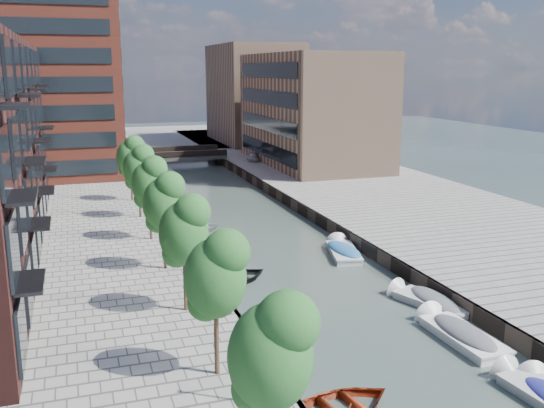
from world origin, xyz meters
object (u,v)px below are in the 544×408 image
tree_1 (215,273)px  tree_4 (149,181)px  tree_3 (163,200)px  motorboat_1 (457,333)px  motorboat_2 (542,396)px  sloop_3 (192,233)px  motorboat_3 (342,251)px  tree_6 (130,155)px  tree_2 (183,229)px  tree_5 (138,166)px  tree_0 (270,349)px  bridge (176,155)px  car (253,157)px  motorboat_4 (427,301)px  sloop_4 (234,282)px

tree_1 → tree_4: bearing=90.0°
tree_3 → motorboat_1: 18.41m
motorboat_2 → tree_1: bearing=160.8°
sloop_3 → motorboat_3: (9.28, -9.08, 0.22)m
sloop_3 → motorboat_1: (8.84, -23.64, 0.22)m
tree_6 → tree_2: bearing=-90.0°
tree_5 → motorboat_2: bearing=-68.9°
tree_0 → motorboat_2: tree_0 is taller
bridge → tree_1: bearing=-97.9°
motorboat_1 → tree_0: bearing=-145.7°
tree_5 → tree_4: bearing=-90.0°
tree_4 → car: 38.72m
sloop_3 → motorboat_4: 21.72m
tree_4 → motorboat_4: bearing=-48.0°
sloop_4 → motorboat_4: (9.55, -7.03, 0.21)m
bridge → tree_4: 41.08m
motorboat_1 → car: (5.18, 53.56, 1.35)m
tree_3 → motorboat_4: bearing=-30.8°
motorboat_2 → motorboat_4: (1.10, 10.24, 0.11)m
bridge → motorboat_3: size_ratio=2.32×
tree_5 → sloop_4: size_ratio=1.25×
tree_4 → motorboat_2: bearing=-63.7°
tree_4 → motorboat_3: (13.07, -4.83, -5.09)m
tree_0 → car: size_ratio=1.76×
car → motorboat_4: bearing=-86.4°
tree_5 → motorboat_4: (13.61, -22.11, -5.10)m
bridge → motorboat_3: (4.57, -44.83, -1.17)m
tree_6 → motorboat_1: tree_6 is taller
tree_2 → car: 51.50m
sloop_4 → motorboat_4: bearing=-145.1°
tree_3 → bridge: bearing=79.7°
tree_5 → motorboat_2: 35.08m
tree_5 → sloop_3: (3.79, -2.74, -5.31)m
tree_2 → car: size_ratio=1.76×
tree_1 → car: size_ratio=1.76×
motorboat_4 → motorboat_3: bearing=93.0°
motorboat_1 → car: bearing=84.5°
bridge → tree_5: (-8.50, -33.00, 3.92)m
bridge → sloop_3: (-4.71, -35.74, -1.39)m
tree_4 → motorboat_1: 23.69m
tree_5 → sloop_4: 16.49m
tree_6 → sloop_3: tree_6 is taller
bridge → tree_5: tree_5 is taller
sloop_4 → motorboat_1: 14.19m
tree_4 → tree_2: bearing=-90.0°
tree_6 → car: size_ratio=1.76×
tree_6 → car: (17.81, 20.17, -3.73)m
tree_1 → tree_3: same height
motorboat_2 → sloop_4: bearing=116.1°
sloop_3 → motorboat_3: size_ratio=0.89×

